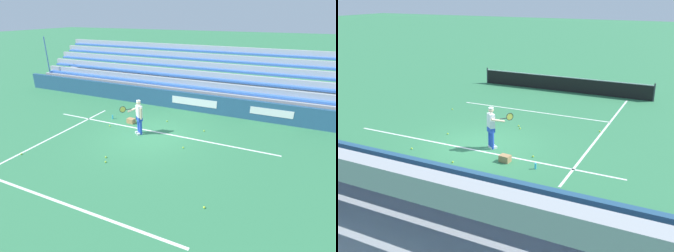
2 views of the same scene
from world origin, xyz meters
The scene contains 17 objects.
ground_plane centered at (0.00, 0.00, 0.00)m, with size 160.00×160.00×0.00m, color #337A4C.
court_baseline_white centered at (0.00, -0.50, 0.00)m, with size 12.00×0.10×0.01m, color white.
court_sideline_white centered at (4.11, 4.00, 0.00)m, with size 0.10×12.00×0.01m, color white.
court_service_line_white centered at (0.00, 5.50, 0.00)m, with size 8.22×0.10×0.01m, color white.
back_wall_sponsor_board centered at (-0.01, -4.22, 0.55)m, with size 25.07×0.25×1.10m.
bleacher_stand centered at (0.00, -6.85, 0.79)m, with size 23.82×4.00×3.85m.
tennis_player centered at (0.52, 0.01, 0.89)m, with size 0.98×0.80×1.71m.
ball_box_cardboard centered at (1.62, -0.98, 0.13)m, with size 0.40×0.30×0.26m, color #A87F51.
tennis_ball_by_box centered at (-2.31, -1.56, 0.03)m, with size 0.07×0.07×0.07m, color #CCE533.
tennis_ball_on_baseline centered at (0.58, 2.64, 0.03)m, with size 0.07×0.07×0.07m, color #CCE533.
tennis_ball_far_left centered at (2.39, -0.12, 0.03)m, with size 0.07×0.07×0.07m, color #CCE533.
tennis_ball_midcourt centered at (-4.01, 3.88, 0.03)m, with size 0.07×0.07×0.07m, color #CCE533.
tennis_ball_near_player centered at (0.37, 2.95, 0.03)m, with size 0.07×0.07×0.07m, color #CCE533.
tennis_ball_toward_net centered at (-0.08, -1.94, 0.03)m, with size 0.07×0.07×0.07m, color #CCE533.
tennis_ball_far_right centered at (-2.01, 0.54, 0.03)m, with size 0.07×0.07×0.07m, color #CCE533.
tennis_ball_stray_back centered at (3.99, 3.90, 0.03)m, with size 0.07×0.07×0.07m, color #CCE533.
water_bottle centered at (2.88, -1.06, 0.11)m, with size 0.07×0.07×0.22m, color #33B2E5.
Camera 1 is at (-5.63, 10.11, 5.49)m, focal length 28.00 mm.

